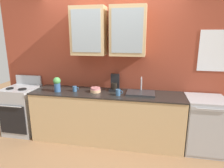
{
  "coord_description": "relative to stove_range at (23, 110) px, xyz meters",
  "views": [
    {
      "loc": [
        0.72,
        -3.17,
        1.87
      ],
      "look_at": [
        0.1,
        0.0,
        1.05
      ],
      "focal_mm": 31.34,
      "sensor_mm": 36.0,
      "label": 1
    }
  ],
  "objects": [
    {
      "name": "ground_plane",
      "position": [
        1.67,
        0.0,
        -0.45
      ],
      "size": [
        10.0,
        10.0,
        0.0
      ],
      "primitive_type": "plane",
      "color": "#936B47"
    },
    {
      "name": "back_wall_unit",
      "position": [
        1.68,
        0.34,
        1.07
      ],
      "size": [
        4.27,
        0.42,
        2.84
      ],
      "color": "#993D28",
      "rests_on": "ground_plane"
    },
    {
      "name": "counter",
      "position": [
        1.67,
        0.0,
        -0.01
      ],
      "size": [
        2.64,
        0.66,
        0.9
      ],
      "color": "tan",
      "rests_on": "ground_plane"
    },
    {
      "name": "stove_range",
      "position": [
        0.0,
        0.0,
        0.0
      ],
      "size": [
        0.57,
        0.66,
        1.08
      ],
      "color": "#ADAFB5",
      "rests_on": "ground_plane"
    },
    {
      "name": "sink_faucet",
      "position": [
        2.26,
        0.04,
        0.46
      ],
      "size": [
        0.47,
        0.35,
        0.27
      ],
      "color": "#2D2D30",
      "rests_on": "counter"
    },
    {
      "name": "bowl_stack",
      "position": [
        1.48,
        -0.01,
        0.48
      ],
      "size": [
        0.18,
        0.18,
        0.08
      ],
      "color": "#E0AD7F",
      "rests_on": "counter"
    },
    {
      "name": "vase",
      "position": [
        0.82,
        -0.1,
        0.58
      ],
      "size": [
        0.13,
        0.13,
        0.26
      ],
      "color": "#33598C",
      "rests_on": "counter"
    },
    {
      "name": "cup_near_sink",
      "position": [
        1.9,
        -0.12,
        0.49
      ],
      "size": [
        0.12,
        0.08,
        0.1
      ],
      "color": "#38608C",
      "rests_on": "counter"
    },
    {
      "name": "cup_near_bowls",
      "position": [
        1.11,
        -0.04,
        0.49
      ],
      "size": [
        0.11,
        0.07,
        0.09
      ],
      "color": "#38608C",
      "rests_on": "counter"
    },
    {
      "name": "dishwasher",
      "position": [
        3.3,
        -0.0,
        -0.01
      ],
      "size": [
        0.6,
        0.64,
        0.9
      ],
      "color": "#ADAFB5",
      "rests_on": "ground_plane"
    },
    {
      "name": "coffee_maker",
      "position": [
        1.79,
        0.19,
        0.55
      ],
      "size": [
        0.17,
        0.2,
        0.29
      ],
      "color": "black",
      "rests_on": "counter"
    }
  ]
}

